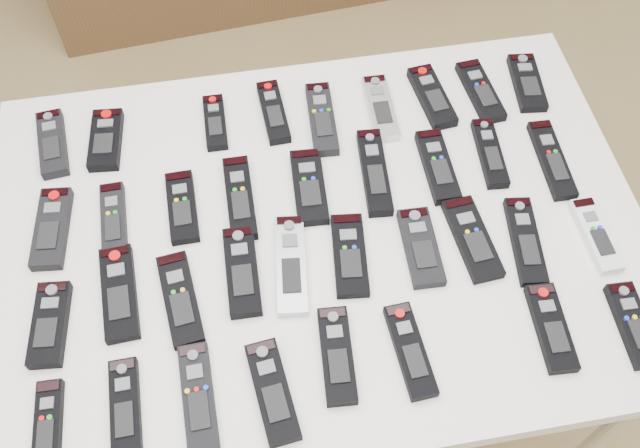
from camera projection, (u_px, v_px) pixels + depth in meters
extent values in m
plane|color=#967F4C|center=(294.00, 422.00, 1.95)|extent=(4.00, 4.00, 0.00)
cube|color=white|center=(320.00, 235.00, 1.38)|extent=(1.25, 0.88, 0.04)
cylinder|color=beige|center=(603.00, 436.00, 1.56)|extent=(0.04, 0.04, 0.74)
cylinder|color=beige|center=(82.00, 223.00, 1.86)|extent=(0.04, 0.04, 0.74)
cylinder|color=beige|center=(498.00, 164.00, 1.96)|extent=(0.04, 0.04, 0.74)
cube|color=black|center=(52.00, 144.00, 1.46)|extent=(0.07, 0.17, 0.02)
cube|color=black|center=(106.00, 140.00, 1.47)|extent=(0.07, 0.15, 0.02)
cube|color=black|center=(215.00, 123.00, 1.50)|extent=(0.05, 0.14, 0.02)
cube|color=black|center=(273.00, 112.00, 1.51)|extent=(0.05, 0.17, 0.02)
cube|color=black|center=(322.00, 119.00, 1.50)|extent=(0.06, 0.19, 0.02)
cube|color=#B7B7BC|center=(380.00, 108.00, 1.52)|extent=(0.06, 0.17, 0.02)
cube|color=black|center=(432.00, 97.00, 1.53)|extent=(0.07, 0.17, 0.02)
cube|color=black|center=(480.00, 91.00, 1.54)|extent=(0.07, 0.17, 0.02)
cube|color=black|center=(527.00, 83.00, 1.56)|extent=(0.08, 0.16, 0.02)
cube|color=black|center=(52.00, 228.00, 1.35)|extent=(0.08, 0.18, 0.02)
cube|color=black|center=(114.00, 221.00, 1.36)|extent=(0.05, 0.17, 0.02)
cube|color=black|center=(182.00, 207.00, 1.38)|extent=(0.06, 0.16, 0.02)
cube|color=black|center=(240.00, 198.00, 1.39)|extent=(0.05, 0.19, 0.02)
cube|color=black|center=(309.00, 187.00, 1.41)|extent=(0.07, 0.18, 0.02)
cube|color=black|center=(374.00, 172.00, 1.42)|extent=(0.06, 0.21, 0.02)
cube|color=black|center=(438.00, 166.00, 1.43)|extent=(0.05, 0.17, 0.02)
cube|color=black|center=(490.00, 153.00, 1.45)|extent=(0.06, 0.17, 0.02)
cube|color=black|center=(552.00, 160.00, 1.44)|extent=(0.05, 0.19, 0.02)
cube|color=black|center=(50.00, 324.00, 1.24)|extent=(0.07, 0.16, 0.02)
cube|color=black|center=(119.00, 293.00, 1.28)|extent=(0.07, 0.19, 0.02)
cube|color=black|center=(180.00, 299.00, 1.27)|extent=(0.08, 0.19, 0.02)
cube|color=black|center=(242.00, 271.00, 1.30)|extent=(0.06, 0.18, 0.02)
cube|color=#B7B7BC|center=(291.00, 265.00, 1.31)|extent=(0.08, 0.21, 0.02)
cube|color=black|center=(350.00, 255.00, 1.32)|extent=(0.08, 0.18, 0.02)
cube|color=black|center=(421.00, 247.00, 1.33)|extent=(0.07, 0.17, 0.02)
cube|color=black|center=(472.00, 239.00, 1.34)|extent=(0.07, 0.18, 0.02)
cube|color=black|center=(525.00, 241.00, 1.34)|extent=(0.07, 0.19, 0.02)
cube|color=silver|center=(596.00, 235.00, 1.35)|extent=(0.05, 0.16, 0.02)
cube|color=black|center=(48.00, 425.00, 1.15)|extent=(0.05, 0.15, 0.02)
cube|color=black|center=(125.00, 408.00, 1.17)|extent=(0.05, 0.17, 0.02)
cube|color=black|center=(198.00, 397.00, 1.18)|extent=(0.06, 0.19, 0.02)
cube|color=black|center=(272.00, 392.00, 1.18)|extent=(0.07, 0.18, 0.02)
cube|color=black|center=(337.00, 355.00, 1.21)|extent=(0.07, 0.18, 0.02)
cube|color=black|center=(410.00, 350.00, 1.22)|extent=(0.06, 0.17, 0.02)
cube|color=black|center=(551.00, 328.00, 1.24)|extent=(0.06, 0.17, 0.02)
cube|color=black|center=(633.00, 325.00, 1.24)|extent=(0.06, 0.16, 0.02)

